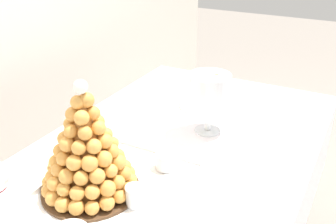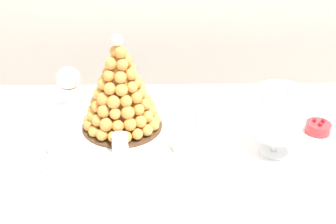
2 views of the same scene
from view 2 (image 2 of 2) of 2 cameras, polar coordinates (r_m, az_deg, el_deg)
buffet_table at (r=1.43m, az=1.73°, el=-7.62°), size 1.68×0.88×0.79m
serving_tray at (r=1.40m, az=-6.38°, el=-3.26°), size 0.53×0.37×0.02m
croquembouche at (r=1.38m, az=-6.49°, el=2.60°), size 0.27×0.27×0.33m
dessert_cup_left at (r=1.35m, az=-14.96°, el=-4.12°), size 0.06×0.06×0.06m
dessert_cup_mid_left at (r=1.31m, az=-6.55°, el=-4.30°), size 0.05×0.05×0.06m
dessert_cup_centre at (r=1.31m, az=1.79°, el=-4.10°), size 0.06×0.06×0.05m
creme_brulee_ramekin at (r=1.40m, az=-13.83°, el=-3.16°), size 0.09×0.09×0.03m
macaron_goblet at (r=1.29m, az=14.88°, el=-0.15°), size 0.15×0.15×0.22m
fruit_tart_plate at (r=1.49m, az=19.68°, el=-2.37°), size 0.18×0.18×0.05m
wine_glass at (r=1.54m, az=-13.40°, el=4.29°), size 0.08×0.08×0.17m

